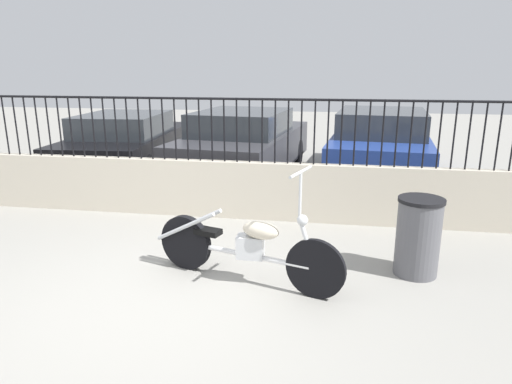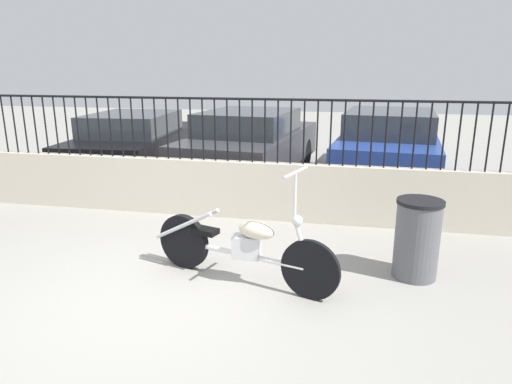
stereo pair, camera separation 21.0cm
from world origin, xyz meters
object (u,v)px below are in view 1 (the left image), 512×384
(trash_bin, at_px, (418,237))
(car_black, at_px, (128,142))
(car_dark_grey, at_px, (244,144))
(car_blue, at_px, (380,144))
(motorcycle_white, at_px, (238,245))

(trash_bin, bearing_deg, car_black, 141.09)
(trash_bin, relative_size, car_black, 0.20)
(car_black, bearing_deg, trash_bin, -133.12)
(car_dark_grey, height_order, car_blue, car_blue)
(trash_bin, height_order, car_blue, car_blue)
(car_black, distance_m, car_dark_grey, 2.59)
(trash_bin, xyz_separation_m, car_blue, (0.01, 4.65, 0.27))
(car_black, bearing_deg, motorcycle_white, -148.55)
(car_dark_grey, bearing_deg, trash_bin, -140.32)
(car_black, distance_m, car_blue, 5.33)
(car_black, bearing_deg, car_blue, -90.26)
(trash_bin, distance_m, car_dark_grey, 4.98)
(car_blue, bearing_deg, trash_bin, -174.03)
(motorcycle_white, bearing_deg, car_dark_grey, 117.51)
(car_blue, bearing_deg, motorcycle_white, 165.68)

